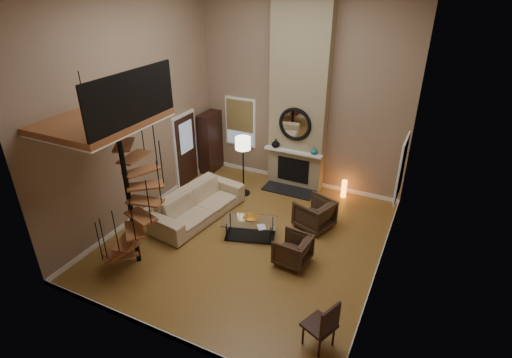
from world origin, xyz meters
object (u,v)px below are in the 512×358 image
at_px(armchair_near, 317,215).
at_px(sofa, 198,204).
at_px(armchair_far, 295,251).
at_px(floor_lamp, 243,148).
at_px(hutch, 211,142).
at_px(coffee_table, 250,227).
at_px(side_chair, 324,325).
at_px(accent_lamp, 344,189).

bearing_deg(armchair_near, sofa, -53.45).
xyz_separation_m(armchair_far, floor_lamp, (-2.45, 2.30, 1.06)).
bearing_deg(hutch, sofa, -65.29).
xyz_separation_m(hutch, armchair_near, (4.05, -1.69, -0.60)).
distance_m(armchair_far, coffee_table, 1.41).
relative_size(floor_lamp, side_chair, 1.74).
bearing_deg(armchair_far, sofa, -98.79).
xyz_separation_m(floor_lamp, side_chair, (3.64, -4.14, -0.89)).
height_order(armchair_far, accent_lamp, armchair_far).
bearing_deg(floor_lamp, armchair_near, -17.11).
distance_m(hutch, side_chair, 7.34).
height_order(hutch, floor_lamp, hutch).
bearing_deg(floor_lamp, accent_lamp, 21.99).
xyz_separation_m(hutch, floor_lamp, (1.64, -0.94, 0.46)).
bearing_deg(armchair_far, side_chair, 37.46).
bearing_deg(hutch, coffee_table, -45.07).
height_order(sofa, armchair_far, sofa).
distance_m(armchair_far, floor_lamp, 3.52).
relative_size(sofa, floor_lamp, 1.53).
relative_size(armchair_far, side_chair, 0.72).
distance_m(sofa, armchair_near, 3.01).
height_order(sofa, accent_lamp, sofa).
height_order(floor_lamp, accent_lamp, floor_lamp).
relative_size(sofa, armchair_far, 3.68).
height_order(hutch, sofa, hutch).
xyz_separation_m(armchair_near, floor_lamp, (-2.41, 0.74, 1.06)).
bearing_deg(armchair_near, coffee_table, -30.42).
xyz_separation_m(armchair_near, armchair_far, (0.03, -1.56, 0.00)).
distance_m(sofa, coffee_table, 1.60).
relative_size(coffee_table, floor_lamp, 0.82).
distance_m(hutch, armchair_near, 4.43).
bearing_deg(armchair_far, floor_lamp, -128.60).
height_order(sofa, armchair_near, sofa).
bearing_deg(accent_lamp, armchair_far, -93.00).
distance_m(armchair_near, accent_lamp, 1.82).
xyz_separation_m(armchair_far, accent_lamp, (0.18, 3.36, -0.10)).
xyz_separation_m(floor_lamp, accent_lamp, (2.62, 1.06, -1.16)).
xyz_separation_m(armchair_near, accent_lamp, (0.21, 1.80, -0.10)).
bearing_deg(floor_lamp, coffee_table, -58.44).
xyz_separation_m(hutch, sofa, (1.17, -2.55, -0.55)).
xyz_separation_m(hutch, armchair_far, (4.08, -3.24, -0.60)).
bearing_deg(armchair_far, accent_lamp, -178.38).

